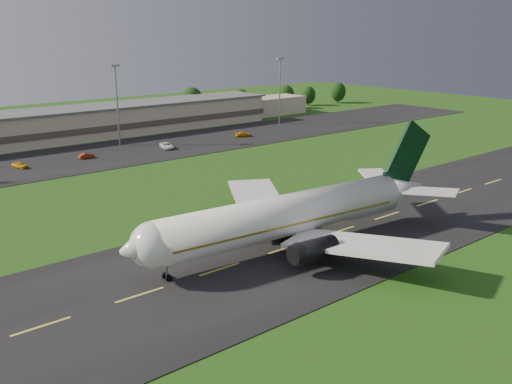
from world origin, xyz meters
TOP-DOWN VIEW (x-y plane):
  - ground at (0.00, 0.00)m, footprint 360.00×360.00m
  - taxiway at (0.00, 0.00)m, footprint 220.00×30.00m
  - apron at (0.00, 72.00)m, footprint 260.00×30.00m
  - airliner at (-10.25, -0.08)m, footprint 51.27×42.01m
  - terminal at (6.40, 96.18)m, footprint 145.00×16.00m
  - light_mast_centre at (5.00, 80.00)m, footprint 2.40×1.20m
  - light_mast_east at (60.00, 80.00)m, footprint 2.40×1.20m
  - tree_line at (29.29, 106.20)m, footprint 194.17×8.76m
  - service_vehicle_a at (-23.08, 70.69)m, footprint 2.87×4.23m
  - service_vehicle_b at (-8.08, 70.72)m, footprint 3.61×1.30m
  - service_vehicle_c at (11.96, 68.55)m, footprint 3.78×5.82m
  - service_vehicle_d at (36.97, 69.28)m, footprint 4.94×3.31m

SIDE VIEW (x-z plane):
  - ground at x=0.00m, z-range 0.00..0.00m
  - taxiway at x=0.00m, z-range 0.00..0.10m
  - apron at x=0.00m, z-range 0.00..0.10m
  - service_vehicle_b at x=-8.08m, z-range 0.10..1.28m
  - service_vehicle_d at x=36.97m, z-range 0.10..1.43m
  - service_vehicle_a at x=-23.08m, z-range 0.10..1.44m
  - service_vehicle_c at x=11.96m, z-range 0.10..1.59m
  - terminal at x=6.40m, z-range -0.21..8.19m
  - airliner at x=-10.25m, z-range -3.13..12.45m
  - tree_line at x=29.29m, z-range -0.41..10.03m
  - light_mast_centre at x=5.00m, z-range 2.56..22.91m
  - light_mast_east at x=60.00m, z-range 2.56..22.91m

